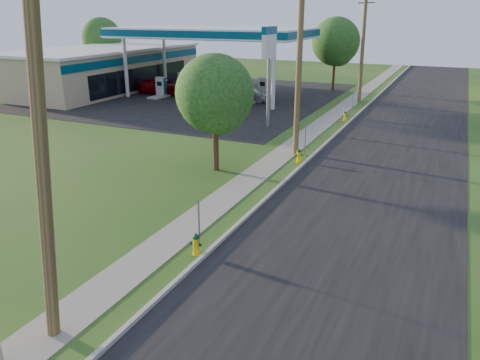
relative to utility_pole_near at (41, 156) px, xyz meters
name	(u,v)px	position (x,y,z in m)	size (l,w,h in m)	color
ground_plane	(114,322)	(0.60, 1.00, -4.80)	(140.00, 140.00, 0.00)	#1B4511
road	(360,212)	(5.10, 11.00, -4.79)	(8.00, 120.00, 0.02)	black
curb	(269,196)	(1.10, 11.00, -4.73)	(0.15, 120.00, 0.15)	#A09E93
sidewalk	(233,191)	(-0.65, 11.00, -4.79)	(1.50, 120.00, 0.03)	gray
forecourt	(194,96)	(-15.40, 33.00, -4.79)	(26.00, 28.00, 0.02)	black
utility_pole_near	(41,156)	(0.00, 0.00, 0.00)	(1.40, 0.32, 9.48)	brown
utility_pole_mid	(299,66)	(0.00, 18.00, 0.15)	(1.40, 0.32, 9.80)	brown
utility_pole_far	(363,48)	(0.00, 36.00, 0.00)	(1.40, 0.32, 9.50)	brown
sign_post_near	(199,227)	(0.85, 5.20, -3.80)	(0.05, 0.04, 2.00)	gray
sign_post_mid	(305,143)	(0.85, 17.00, -3.80)	(0.05, 0.04, 2.00)	gray
sign_post_far	(352,105)	(0.85, 29.20, -3.80)	(0.05, 0.04, 2.00)	gray
gas_canopy	(211,33)	(-13.40, 33.00, 1.09)	(18.18, 9.18, 6.40)	silver
fuel_pump_nw	(161,89)	(-17.90, 31.00, -4.08)	(1.20, 3.20, 1.90)	#A09E93
fuel_pump_ne	(246,96)	(-8.90, 31.00, -4.08)	(1.20, 3.20, 1.90)	#A09E93
fuel_pump_sw	(183,84)	(-17.90, 35.00, -4.08)	(1.20, 3.20, 1.90)	#A09E93
fuel_pump_se	(263,90)	(-8.90, 35.00, -4.08)	(1.20, 3.20, 1.90)	#A09E93
convenience_store	(104,68)	(-26.38, 33.00, -2.67)	(10.40, 22.40, 4.25)	tan
price_pylon	(269,48)	(-3.90, 23.50, 0.63)	(0.34, 2.04, 6.85)	gray
tree_verge	(216,97)	(-2.72, 13.38, -1.00)	(3.90, 3.90, 5.92)	#3E2B15
tree_lot	(336,43)	(-3.78, 41.95, -0.06)	(4.86, 4.86, 7.37)	#3E2B15
tree_back	(102,39)	(-32.27, 40.07, -0.16)	(4.76, 4.76, 7.21)	#3E2B15
hydrant_near	(196,244)	(0.75, 5.14, -4.42)	(0.41, 0.36, 0.79)	gold
hydrant_mid	(299,156)	(0.67, 16.52, -4.44)	(0.39, 0.35, 0.75)	#FFD300
hydrant_far	(345,116)	(0.62, 27.94, -4.45)	(0.38, 0.34, 0.73)	yellow
car_red	(166,86)	(-18.48, 32.69, -4.01)	(2.64, 5.72, 1.59)	#710307
car_silver	(251,94)	(-9.17, 32.58, -4.13)	(1.59, 3.95, 1.35)	#B7BAC0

